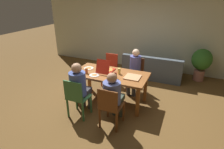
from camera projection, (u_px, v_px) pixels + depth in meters
ground_plane at (110, 101)px, 4.78m from camera, size 20.00×20.00×0.00m
back_wall at (141, 31)px, 6.51m from camera, size 7.50×0.12×2.65m
dining_table at (110, 77)px, 4.50m from camera, size 1.80×0.89×0.77m
chair_0 at (77, 97)px, 3.98m from camera, size 0.46×0.41×0.92m
person_0 at (79, 85)px, 3.99m from camera, size 0.35×0.54×1.25m
chair_1 at (110, 106)px, 3.67m from camera, size 0.43×0.46×0.91m
person_1 at (113, 94)px, 3.71m from camera, size 0.36×0.56×1.18m
chair_2 at (136, 73)px, 5.15m from camera, size 0.42×0.39×0.93m
person_2 at (135, 68)px, 4.95m from camera, size 0.30×0.50×1.22m
chair_3 at (110, 68)px, 5.49m from camera, size 0.39×0.42×0.93m
pizza_box_0 at (133, 77)px, 4.25m from camera, size 0.35×0.35×0.02m
pizza_box_1 at (106, 69)px, 4.57m from camera, size 0.34×0.46×0.35m
plate_0 at (89, 68)px, 4.76m from camera, size 0.25×0.25×0.03m
plate_1 at (94, 75)px, 4.36m from camera, size 0.24×0.24×0.03m
drinking_glass_0 at (119, 71)px, 4.42m from camera, size 0.07×0.07×0.14m
drinking_glass_1 at (115, 75)px, 4.19m from camera, size 0.07×0.07×0.15m
drinking_glass_2 at (87, 71)px, 4.46m from camera, size 0.07×0.07×0.12m
couch at (152, 69)px, 6.04m from camera, size 1.87×0.79×0.77m
potted_plant at (201, 62)px, 5.68m from camera, size 0.60×0.60×1.02m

